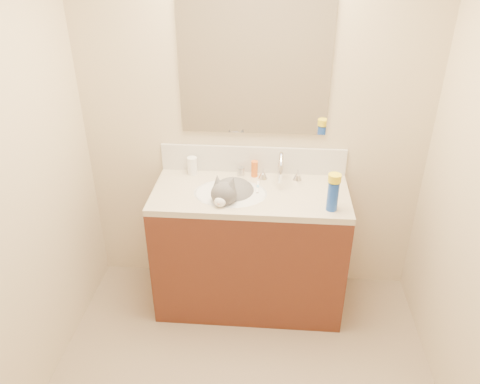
% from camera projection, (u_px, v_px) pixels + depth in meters
% --- Properties ---
extents(room_shell, '(2.24, 2.54, 2.52)m').
position_uv_depth(room_shell, '(236.00, 171.00, 1.70)').
color(room_shell, beige).
rests_on(room_shell, ground).
extents(vanity_cabinet, '(1.20, 0.55, 0.82)m').
position_uv_depth(vanity_cabinet, '(250.00, 251.00, 3.08)').
color(vanity_cabinet, '#4F2315').
rests_on(vanity_cabinet, ground).
extents(counter_slab, '(1.20, 0.55, 0.04)m').
position_uv_depth(counter_slab, '(250.00, 194.00, 2.87)').
color(counter_slab, beige).
rests_on(counter_slab, vanity_cabinet).
extents(basin, '(0.45, 0.36, 0.14)m').
position_uv_depth(basin, '(231.00, 203.00, 2.87)').
color(basin, white).
rests_on(basin, vanity_cabinet).
extents(faucet, '(0.28, 0.20, 0.21)m').
position_uv_depth(faucet, '(281.00, 170.00, 2.92)').
color(faucet, silver).
rests_on(faucet, counter_slab).
extents(cat, '(0.36, 0.44, 0.32)m').
position_uv_depth(cat, '(231.00, 196.00, 2.86)').
color(cat, '#535053').
rests_on(cat, basin).
extents(backsplash, '(1.20, 0.02, 0.18)m').
position_uv_depth(backsplash, '(253.00, 160.00, 3.04)').
color(backsplash, silver).
rests_on(backsplash, counter_slab).
extents(mirror, '(0.90, 0.02, 0.80)m').
position_uv_depth(mirror, '(254.00, 69.00, 2.75)').
color(mirror, white).
rests_on(mirror, room_shell).
extents(pill_bottle, '(0.08, 0.08, 0.12)m').
position_uv_depth(pill_bottle, '(192.00, 166.00, 3.04)').
color(pill_bottle, white).
rests_on(pill_bottle, counter_slab).
extents(pill_label, '(0.07, 0.07, 0.04)m').
position_uv_depth(pill_label, '(192.00, 168.00, 3.04)').
color(pill_label, orange).
rests_on(pill_label, pill_bottle).
extents(silver_jar, '(0.06, 0.06, 0.05)m').
position_uv_depth(silver_jar, '(241.00, 171.00, 3.03)').
color(silver_jar, '#B7B7BC').
rests_on(silver_jar, counter_slab).
extents(amber_bottle, '(0.06, 0.06, 0.11)m').
position_uv_depth(amber_bottle, '(254.00, 169.00, 3.01)').
color(amber_bottle, orange).
rests_on(amber_bottle, counter_slab).
extents(toothbrush, '(0.02, 0.14, 0.01)m').
position_uv_depth(toothbrush, '(258.00, 187.00, 2.89)').
color(toothbrush, white).
rests_on(toothbrush, counter_slab).
extents(toothbrush_head, '(0.01, 0.03, 0.01)m').
position_uv_depth(toothbrush_head, '(258.00, 187.00, 2.89)').
color(toothbrush_head, '#6EBCEB').
rests_on(toothbrush_head, counter_slab).
extents(spray_can, '(0.08, 0.08, 0.17)m').
position_uv_depth(spray_can, '(333.00, 196.00, 2.63)').
color(spray_can, '#1841AC').
rests_on(spray_can, counter_slab).
extents(spray_cap, '(0.09, 0.09, 0.04)m').
position_uv_depth(spray_cap, '(335.00, 178.00, 2.57)').
color(spray_cap, yellow).
rests_on(spray_cap, spray_can).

